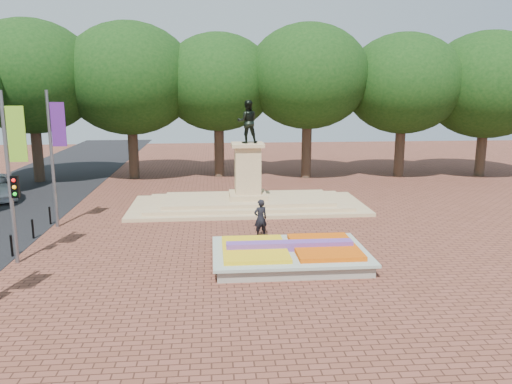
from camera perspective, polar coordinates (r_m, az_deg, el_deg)
The scene contains 6 objects.
ground at distance 22.61m, azimuth 0.53°, elevation -6.45°, with size 90.00×90.00×0.00m, color brown.
flower_bed at distance 20.73m, azimuth 3.93°, elevation -7.08°, with size 6.30×4.30×0.91m.
monument at distance 30.09m, azimuth -0.95°, elevation -0.11°, with size 14.00×6.00×6.40m.
tree_row_back at distance 39.63m, azimuth 1.38°, elevation 11.17°, with size 44.80×8.80×10.43m.
banner_poles at distance 21.82m, azimuth -26.44°, elevation 2.13°, with size 0.88×11.17×7.00m.
pedestrian at distance 23.98m, azimuth 0.52°, elevation -3.04°, with size 0.69×0.45×1.88m, color black.
Camera 1 is at (-2.11, -21.38, 7.04)m, focal length 35.00 mm.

